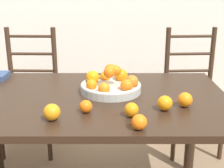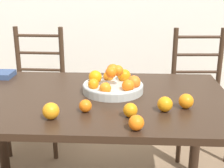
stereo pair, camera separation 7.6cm
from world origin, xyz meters
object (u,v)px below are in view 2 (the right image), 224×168
object	(u,v)px
orange_loose_2	(85,106)
orange_loose_5	(165,104)
orange_loose_0	(51,111)
orange_loose_4	(136,123)
orange_loose_3	(186,101)
chair_right	(199,94)
orange_loose_1	(130,110)
fruit_bowl	(113,84)
chair_left	(37,91)
book_stack	(0,74)

from	to	relation	value
orange_loose_2	orange_loose_5	distance (m)	0.39
orange_loose_0	orange_loose_4	bearing A→B (deg)	-13.68
orange_loose_0	orange_loose_2	bearing A→B (deg)	31.19
orange_loose_3	orange_loose_5	bearing A→B (deg)	-156.60
orange_loose_3	chair_right	distance (m)	1.02
orange_loose_1	chair_right	bearing A→B (deg)	61.86
chair_right	orange_loose_5	bearing A→B (deg)	-115.30
fruit_bowl	orange_loose_5	size ratio (longest dim) A/B	4.64
fruit_bowl	orange_loose_4	world-z (taller)	fruit_bowl
fruit_bowl	chair_left	distance (m)	1.02
fruit_bowl	orange_loose_4	size ratio (longest dim) A/B	5.14
fruit_bowl	orange_loose_1	size ratio (longest dim) A/B	5.12
chair_right	book_stack	xyz separation A→B (m)	(-1.43, -0.45, 0.28)
orange_loose_4	orange_loose_5	bearing A→B (deg)	55.78
fruit_bowl	chair_left	xyz separation A→B (m)	(-0.67, 0.71, -0.30)
fruit_bowl	orange_loose_2	bearing A→B (deg)	-111.75
orange_loose_2	chair_right	bearing A→B (deg)	52.23
orange_loose_3	orange_loose_4	distance (m)	0.36
orange_loose_5	chair_left	world-z (taller)	chair_left
orange_loose_3	orange_loose_5	distance (m)	0.12
orange_loose_1	fruit_bowl	bearing A→B (deg)	105.33
orange_loose_3	book_stack	distance (m)	1.24
orange_loose_5	fruit_bowl	bearing A→B (deg)	133.75
orange_loose_0	orange_loose_5	world-z (taller)	orange_loose_0
orange_loose_4	orange_loose_2	bearing A→B (deg)	142.80
chair_right	book_stack	distance (m)	1.52
book_stack	fruit_bowl	bearing A→B (deg)	-18.39
orange_loose_5	chair_left	xyz separation A→B (m)	(-0.93, 0.98, -0.30)
chair_left	book_stack	world-z (taller)	chair_left
orange_loose_1	book_stack	xyz separation A→B (m)	(-0.86, 0.61, -0.02)
fruit_bowl	orange_loose_1	world-z (taller)	fruit_bowl
orange_loose_1	orange_loose_5	size ratio (longest dim) A/B	0.91
orange_loose_4	chair_left	bearing A→B (deg)	123.44
orange_loose_0	orange_loose_3	size ratio (longest dim) A/B	1.05
chair_left	orange_loose_1	bearing A→B (deg)	-52.57
orange_loose_2	chair_left	distance (m)	1.19
fruit_bowl	orange_loose_3	bearing A→B (deg)	-31.44
orange_loose_2	chair_right	xyz separation A→B (m)	(0.78, 1.01, -0.29)
orange_loose_2	orange_loose_3	world-z (taller)	orange_loose_3
orange_loose_2	book_stack	distance (m)	0.85
fruit_bowl	chair_right	distance (m)	1.02
chair_right	book_stack	world-z (taller)	chair_right
orange_loose_0	chair_right	bearing A→B (deg)	49.78
orange_loose_4	orange_loose_3	bearing A→B (deg)	45.58
orange_loose_3	chair_right	world-z (taller)	chair_right
orange_loose_3	orange_loose_0	bearing A→B (deg)	-165.72
fruit_bowl	orange_loose_4	distance (m)	0.50
orange_loose_2	book_stack	bearing A→B (deg)	139.18
orange_loose_3	book_stack	bearing A→B (deg)	157.03
orange_loose_2	orange_loose_4	xyz separation A→B (m)	(0.24, -0.18, 0.00)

